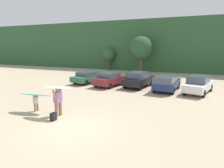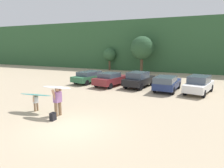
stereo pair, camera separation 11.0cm
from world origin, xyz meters
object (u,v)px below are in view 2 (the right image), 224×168
object	(u,v)px
parked_car_forest_green	(90,77)
person_child	(36,101)
backpack_dropped	(53,117)
surfboard_white	(56,87)
person_adult	(58,100)
parked_car_navy	(167,83)
parked_car_white	(199,84)
surfboard_teal	(36,95)
parked_car_maroon	(111,79)
parked_car_black	(139,79)

from	to	relation	value
parked_car_forest_green	person_child	size ratio (longest dim) A/B	4.29
backpack_dropped	surfboard_white	bearing A→B (deg)	110.32
person_adult	surfboard_white	bearing A→B (deg)	57.35
parked_car_navy	parked_car_white	world-z (taller)	parked_car_white
parked_car_white	surfboard_teal	bearing A→B (deg)	148.94
parked_car_navy	person_child	xyz separation A→B (m)	(-6.78, -9.64, -0.16)
person_adult	parked_car_white	bearing A→B (deg)	-117.89
person_adult	parked_car_maroon	bearing A→B (deg)	-74.71
parked_car_maroon	person_adult	xyz separation A→B (m)	(1.02, -9.96, 0.24)
person_child	surfboard_teal	size ratio (longest dim) A/B	0.48
parked_car_black	parked_car_navy	bearing A→B (deg)	-96.07
parked_car_forest_green	backpack_dropped	xyz separation A→B (m)	(4.28, -11.51, -0.51)
parked_car_navy	person_adult	bearing A→B (deg)	157.02
parked_car_forest_green	parked_car_white	distance (m)	11.69
parked_car_maroon	person_child	bearing A→B (deg)	-175.45
parked_car_navy	parked_car_white	size ratio (longest dim) A/B	0.96
person_adult	backpack_dropped	size ratio (longest dim) A/B	3.92
surfboard_teal	backpack_dropped	bearing A→B (deg)	150.62
parked_car_black	backpack_dropped	world-z (taller)	parked_car_black
person_adult	surfboard_white	distance (m)	0.78
surfboard_white	parked_car_white	bearing A→B (deg)	-129.91
parked_car_forest_green	surfboard_white	world-z (taller)	surfboard_white
parked_car_maroon	parked_car_black	world-z (taller)	parked_car_black
parked_car_white	backpack_dropped	xyz separation A→B (m)	(-7.39, -10.81, -0.60)
parked_car_black	parked_car_navy	xyz separation A→B (m)	(2.95, -0.74, -0.04)
parked_car_maroon	surfboard_teal	bearing A→B (deg)	-174.70
person_adult	backpack_dropped	xyz separation A→B (m)	(0.25, -0.78, -0.77)
parked_car_forest_green	parked_car_black	xyz separation A→B (m)	(5.95, -0.20, 0.11)
parked_car_forest_green	parked_car_navy	size ratio (longest dim) A/B	1.07
parked_car_black	surfboard_teal	xyz separation A→B (m)	(-3.71, -10.49, 0.28)
parked_car_navy	surfboard_white	world-z (taller)	surfboard_white
parked_car_forest_green	parked_car_white	size ratio (longest dim) A/B	1.03
surfboard_white	backpack_dropped	distance (m)	1.74
parked_car_forest_green	backpack_dropped	distance (m)	12.29
parked_car_maroon	person_adult	size ratio (longest dim) A/B	2.60
parked_car_white	parked_car_maroon	bearing A→B (deg)	102.80
parked_car_forest_green	parked_car_white	world-z (taller)	parked_car_white
parked_car_black	parked_car_navy	size ratio (longest dim) A/B	1.02
parked_car_white	surfboard_teal	size ratio (longest dim) A/B	2.01
parked_car_black	person_adult	world-z (taller)	person_adult
parked_car_forest_green	parked_car_navy	xyz separation A→B (m)	(8.90, -0.94, 0.07)
surfboard_teal	parked_car_forest_green	bearing A→B (deg)	-85.42
parked_car_forest_green	parked_car_white	bearing A→B (deg)	-82.55
parked_car_maroon	person_child	size ratio (longest dim) A/B	4.04
parked_car_navy	parked_car_white	bearing A→B (deg)	-81.57
parked_car_white	backpack_dropped	world-z (taller)	parked_car_white
parked_car_white	person_adult	size ratio (longest dim) A/B	2.68
parked_car_maroon	backpack_dropped	size ratio (longest dim) A/B	10.19
parked_car_black	surfboard_white	xyz separation A→B (m)	(-1.95, -10.56, 0.93)
parked_car_white	backpack_dropped	distance (m)	13.11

